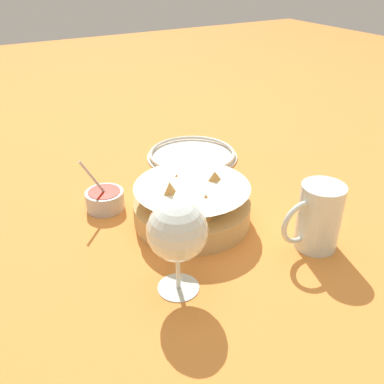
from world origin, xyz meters
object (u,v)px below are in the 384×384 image
object	(u,v)px
food_basket	(192,205)
side_plate	(192,155)
wine_glass	(177,233)
beer_mug	(318,219)
sauce_cup	(105,199)

from	to	relation	value
food_basket	side_plate	world-z (taller)	food_basket
wine_glass	beer_mug	world-z (taller)	wine_glass
wine_glass	side_plate	world-z (taller)	wine_glass
sauce_cup	side_plate	distance (m)	0.29
wine_glass	beer_mug	xyz separation A→B (m)	(-0.25, 0.02, -0.05)
food_basket	wine_glass	distance (m)	0.20
food_basket	sauce_cup	world-z (taller)	sauce_cup
sauce_cup	side_plate	xyz separation A→B (m)	(-0.27, -0.12, -0.01)
sauce_cup	beer_mug	size ratio (longest dim) A/B	0.96
sauce_cup	wine_glass	xyz separation A→B (m)	(-0.02, 0.27, 0.08)
side_plate	sauce_cup	bearing A→B (deg)	24.10
wine_glass	beer_mug	size ratio (longest dim) A/B	1.27
wine_glass	side_plate	xyz separation A→B (m)	(-0.25, -0.39, -0.09)
beer_mug	sauce_cup	bearing A→B (deg)	-47.93
wine_glass	side_plate	bearing A→B (deg)	-122.66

